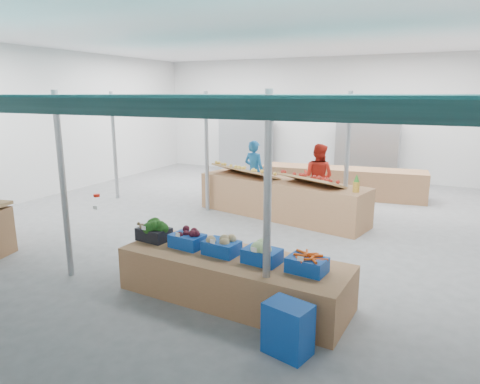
{
  "coord_description": "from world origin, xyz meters",
  "views": [
    {
      "loc": [
        4.43,
        -8.72,
        2.94
      ],
      "look_at": [
        0.95,
        -1.6,
        1.11
      ],
      "focal_mm": 32.0,
      "sensor_mm": 36.0,
      "label": 1
    }
  ],
  "objects_px": {
    "crate_stack": "(288,329)",
    "vendor_right": "(318,177)",
    "veg_counter": "(233,278)",
    "vendor_left": "(254,171)",
    "fruit_counter": "(281,199)"
  },
  "relations": [
    {
      "from": "vendor_left",
      "to": "crate_stack",
      "type": "bearing_deg",
      "value": 129.15
    },
    {
      "from": "vendor_left",
      "to": "vendor_right",
      "type": "bearing_deg",
      "value": -168.12
    },
    {
      "from": "veg_counter",
      "to": "vendor_left",
      "type": "bearing_deg",
      "value": 114.35
    },
    {
      "from": "vendor_right",
      "to": "vendor_left",
      "type": "bearing_deg",
      "value": 11.88
    },
    {
      "from": "fruit_counter",
      "to": "vendor_right",
      "type": "bearing_deg",
      "value": 73.27
    },
    {
      "from": "fruit_counter",
      "to": "vendor_right",
      "type": "relative_size",
      "value": 2.5
    },
    {
      "from": "fruit_counter",
      "to": "veg_counter",
      "type": "bearing_deg",
      "value": -66.45
    },
    {
      "from": "crate_stack",
      "to": "vendor_left",
      "type": "height_order",
      "value": "vendor_left"
    },
    {
      "from": "fruit_counter",
      "to": "crate_stack",
      "type": "relative_size",
      "value": 6.89
    },
    {
      "from": "veg_counter",
      "to": "fruit_counter",
      "type": "bearing_deg",
      "value": 104.91
    },
    {
      "from": "crate_stack",
      "to": "vendor_right",
      "type": "relative_size",
      "value": 0.36
    },
    {
      "from": "crate_stack",
      "to": "vendor_right",
      "type": "xyz_separation_m",
      "value": [
        -1.48,
        6.35,
        0.54
      ]
    },
    {
      "from": "fruit_counter",
      "to": "crate_stack",
      "type": "height_order",
      "value": "fruit_counter"
    },
    {
      "from": "veg_counter",
      "to": "vendor_left",
      "type": "distance_m",
      "value": 5.83
    },
    {
      "from": "crate_stack",
      "to": "vendor_right",
      "type": "distance_m",
      "value": 6.55
    }
  ]
}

